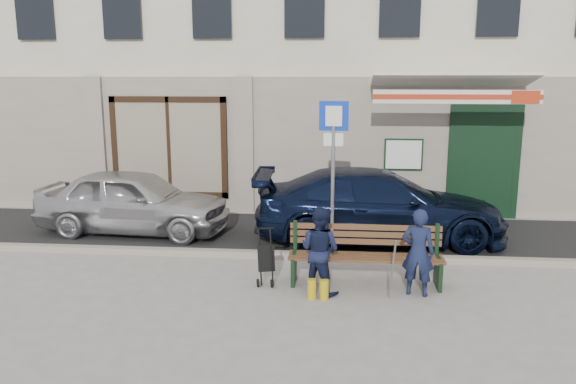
# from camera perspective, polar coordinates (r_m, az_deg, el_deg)

# --- Properties ---
(ground) EXTENTS (80.00, 80.00, 0.00)m
(ground) POSITION_cam_1_polar(r_m,az_deg,el_deg) (8.74, -0.59, -9.87)
(ground) COLOR #9E9991
(ground) RESTS_ON ground
(asphalt_lane) EXTENTS (60.00, 3.20, 0.01)m
(asphalt_lane) POSITION_cam_1_polar(r_m,az_deg,el_deg) (11.67, 0.97, -4.27)
(asphalt_lane) COLOR #282828
(asphalt_lane) RESTS_ON ground
(curb) EXTENTS (60.00, 0.18, 0.12)m
(curb) POSITION_cam_1_polar(r_m,az_deg,el_deg) (10.13, 0.29, -6.45)
(curb) COLOR #9E9384
(curb) RESTS_ON ground
(building) EXTENTS (20.00, 8.27, 10.00)m
(building) POSITION_cam_1_polar(r_m,az_deg,el_deg) (16.66, 2.52, 17.76)
(building) COLOR beige
(building) RESTS_ON ground
(car_silver) EXTENTS (4.06, 1.88, 1.35)m
(car_silver) POSITION_cam_1_polar(r_m,az_deg,el_deg) (12.07, -15.40, -0.88)
(car_silver) COLOR silver
(car_silver) RESTS_ON ground
(car_navy) EXTENTS (4.98, 2.21, 1.42)m
(car_navy) POSITION_cam_1_polar(r_m,az_deg,el_deg) (11.20, 9.24, -1.38)
(car_navy) COLOR black
(car_navy) RESTS_ON ground
(parking_sign) EXTENTS (0.52, 0.09, 2.79)m
(parking_sign) POSITION_cam_1_polar(r_m,az_deg,el_deg) (9.99, 4.62, 3.99)
(parking_sign) COLOR gray
(parking_sign) RESTS_ON ground
(bench) EXTENTS (2.40, 1.17, 0.98)m
(bench) POSITION_cam_1_polar(r_m,az_deg,el_deg) (8.88, 7.58, -6.50)
(bench) COLOR brown
(bench) RESTS_ON ground
(man) EXTENTS (0.54, 0.42, 1.33)m
(man) POSITION_cam_1_polar(r_m,az_deg,el_deg) (8.55, 13.07, -5.99)
(man) COLOR #161D3C
(man) RESTS_ON ground
(woman) EXTENTS (0.82, 0.77, 1.33)m
(woman) POSITION_cam_1_polar(r_m,az_deg,el_deg) (8.44, 3.25, -5.90)
(woman) COLOR #131A36
(woman) RESTS_ON ground
(stroller) EXTENTS (0.31, 0.40, 0.88)m
(stroller) POSITION_cam_1_polar(r_m,az_deg,el_deg) (8.87, -2.24, -6.90)
(stroller) COLOR black
(stroller) RESTS_ON ground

